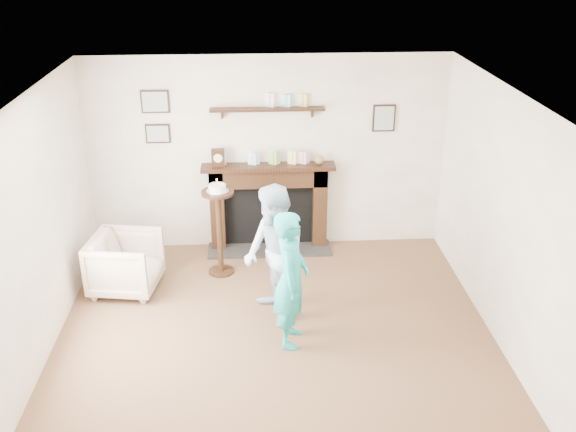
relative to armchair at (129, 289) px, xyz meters
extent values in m
plane|color=brown|center=(1.68, -1.39, 0.00)|extent=(5.00, 5.00, 0.00)
cube|color=beige|center=(1.68, 1.11, 1.25)|extent=(4.50, 0.04, 2.50)
cube|color=beige|center=(-0.57, -1.39, 1.25)|extent=(0.04, 5.00, 2.50)
cube|color=beige|center=(3.93, -1.39, 1.25)|extent=(0.04, 5.00, 2.50)
cube|color=white|center=(1.68, -1.39, 2.50)|extent=(4.50, 5.00, 0.04)
cube|color=black|center=(1.02, 1.01, 0.55)|extent=(0.18, 0.20, 1.10)
cube|color=black|center=(2.34, 1.01, 0.55)|extent=(0.18, 0.20, 1.10)
cube|color=black|center=(1.68, 1.01, 0.98)|extent=(1.50, 0.20, 0.24)
cube|color=black|center=(1.68, 1.08, 0.43)|extent=(1.14, 0.06, 0.86)
cube|color=#2B2826|center=(1.68, 0.89, 0.01)|extent=(1.60, 0.44, 0.03)
cube|color=black|center=(1.68, 0.98, 1.12)|extent=(1.68, 0.26, 0.05)
cube|color=black|center=(1.68, 1.04, 1.85)|extent=(1.40, 0.15, 0.03)
cube|color=black|center=(0.33, 1.10, 1.95)|extent=(0.34, 0.03, 0.28)
cube|color=black|center=(0.33, 1.10, 1.55)|extent=(0.30, 0.03, 0.24)
cube|color=black|center=(3.13, 1.10, 1.70)|extent=(0.28, 0.03, 0.34)
cube|color=black|center=(1.06, 0.98, 1.26)|extent=(0.16, 0.09, 0.22)
cylinder|color=beige|center=(1.06, 0.93, 1.27)|extent=(0.11, 0.01, 0.11)
sphere|color=green|center=(2.32, 0.98, 1.21)|extent=(0.12, 0.12, 0.12)
imported|color=tan|center=(0.00, 0.00, 0.00)|extent=(0.85, 0.83, 0.68)
imported|color=silver|center=(1.69, -0.70, 0.00)|extent=(0.80, 0.89, 1.52)
imported|color=teal|center=(1.83, -1.13, 0.00)|extent=(0.42, 0.57, 1.44)
cylinder|color=black|center=(1.07, 0.35, 0.01)|extent=(0.31, 0.31, 0.02)
cylinder|color=black|center=(1.07, 0.35, 0.53)|extent=(0.07, 0.07, 1.01)
cylinder|color=black|center=(1.07, 0.35, 1.05)|extent=(0.38, 0.38, 0.03)
cylinder|color=silver|center=(1.07, 0.35, 1.07)|extent=(0.26, 0.26, 0.01)
cylinder|color=white|center=(1.07, 0.35, 1.11)|extent=(0.20, 0.20, 0.07)
cylinder|color=#FFE8A1|center=(1.07, 0.35, 1.18)|extent=(0.01, 0.01, 0.06)
sphere|color=orange|center=(1.07, 0.35, 1.21)|extent=(0.02, 0.02, 0.02)
camera|label=1|loc=(1.49, -6.58, 3.87)|focal=40.00mm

